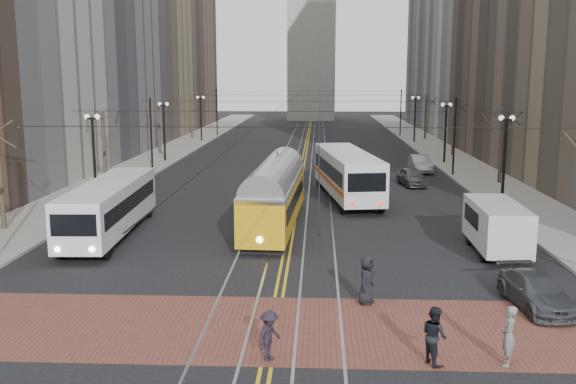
# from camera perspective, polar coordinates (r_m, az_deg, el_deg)

# --- Properties ---
(ground) EXTENTS (260.00, 260.00, 0.00)m
(ground) POSITION_cam_1_polar(r_m,az_deg,el_deg) (25.87, -0.70, -8.63)
(ground) COLOR black
(ground) RESTS_ON ground
(sidewalk_left) EXTENTS (5.00, 140.00, 0.15)m
(sidewalk_left) POSITION_cam_1_polar(r_m,az_deg,el_deg) (71.84, -10.57, 3.45)
(sidewalk_left) COLOR gray
(sidewalk_left) RESTS_ON ground
(sidewalk_right) EXTENTS (5.00, 140.00, 0.15)m
(sidewalk_right) POSITION_cam_1_polar(r_m,az_deg,el_deg) (71.22, 13.68, 3.27)
(sidewalk_right) COLOR gray
(sidewalk_right) RESTS_ON ground
(crosswalk_band) EXTENTS (25.00, 6.00, 0.01)m
(crosswalk_band) POSITION_cam_1_polar(r_m,az_deg,el_deg) (22.13, -1.33, -11.96)
(crosswalk_band) COLOR brown
(crosswalk_band) RESTS_ON ground
(streetcar_rails) EXTENTS (4.80, 130.00, 0.02)m
(streetcar_rails) POSITION_cam_1_polar(r_m,az_deg,el_deg) (69.95, 1.50, 3.38)
(streetcar_rails) COLOR gray
(streetcar_rails) RESTS_ON ground
(centre_lines) EXTENTS (0.42, 130.00, 0.01)m
(centre_lines) POSITION_cam_1_polar(r_m,az_deg,el_deg) (69.95, 1.50, 3.38)
(centre_lines) COLOR gold
(centre_lines) RESTS_ON ground
(building_left_far) EXTENTS (16.00, 20.00, 40.00)m
(building_left_far) POSITION_cam_1_polar(r_m,az_deg,el_deg) (114.27, -11.38, 15.90)
(building_left_far) COLOR brown
(building_left_far) RESTS_ON ground
(building_right_far) EXTENTS (16.00, 20.00, 40.00)m
(building_right_far) POSITION_cam_1_polar(r_m,az_deg,el_deg) (113.61, 15.52, 15.77)
(building_right_far) COLOR slate
(building_right_far) RESTS_ON ground
(lamp_posts) EXTENTS (27.60, 57.20, 5.60)m
(lamp_posts) POSITION_cam_1_polar(r_m,az_deg,el_deg) (53.50, 1.13, 4.27)
(lamp_posts) COLOR black
(lamp_posts) RESTS_ON ground
(street_trees) EXTENTS (31.68, 53.28, 5.60)m
(street_trees) POSITION_cam_1_polar(r_m,az_deg,el_deg) (59.96, 1.31, 4.92)
(street_trees) COLOR #382D23
(street_trees) RESTS_ON ground
(trolley_wires) EXTENTS (25.96, 120.00, 6.60)m
(trolley_wires) POSITION_cam_1_polar(r_m,az_deg,el_deg) (59.46, 1.30, 5.81)
(trolley_wires) COLOR black
(trolley_wires) RESTS_ON ground
(transit_bus) EXTENTS (2.89, 11.57, 2.87)m
(transit_bus) POSITION_cam_1_polar(r_m,az_deg,el_deg) (35.19, -15.54, -1.50)
(transit_bus) COLOR white
(transit_bus) RESTS_ON ground
(streetcar) EXTENTS (2.93, 12.81, 3.00)m
(streetcar) POSITION_cam_1_polar(r_m,az_deg,el_deg) (35.88, -1.18, -0.79)
(streetcar) COLOR gold
(streetcar) RESTS_ON ground
(rear_bus) EXTENTS (4.49, 12.72, 3.25)m
(rear_bus) POSITION_cam_1_polar(r_m,az_deg,el_deg) (44.38, 5.27, 1.46)
(rear_bus) COLOR white
(rear_bus) RESTS_ON ground
(cargo_van) EXTENTS (2.22, 5.52, 2.42)m
(cargo_van) POSITION_cam_1_polar(r_m,az_deg,el_deg) (32.21, 18.03, -3.11)
(cargo_van) COLOR silver
(cargo_van) RESTS_ON ground
(sedan_grey) EXTENTS (2.19, 4.22, 1.37)m
(sedan_grey) POSITION_cam_1_polar(r_m,az_deg,el_deg) (50.62, 10.94, 1.33)
(sedan_grey) COLOR #404448
(sedan_grey) RESTS_ON ground
(sedan_silver) EXTENTS (1.65, 4.57, 1.50)m
(sedan_silver) POSITION_cam_1_polar(r_m,az_deg,el_deg) (57.97, 11.67, 2.48)
(sedan_silver) COLOR #9DA1A5
(sedan_silver) RESTS_ON ground
(sedan_parked) EXTENTS (2.16, 4.38, 1.23)m
(sedan_parked) POSITION_cam_1_polar(r_m,az_deg,el_deg) (25.46, 21.18, -8.21)
(sedan_parked) COLOR #404448
(sedan_parked) RESTS_ON ground
(pedestrian_a) EXTENTS (0.90, 1.06, 1.84)m
(pedestrian_a) POSITION_cam_1_polar(r_m,az_deg,el_deg) (24.18, 6.99, -7.75)
(pedestrian_a) COLOR black
(pedestrian_a) RESTS_ON crosswalk_band
(pedestrian_b) EXTENTS (0.62, 0.76, 1.81)m
(pedestrian_b) POSITION_cam_1_polar(r_m,az_deg,el_deg) (20.21, 19.01, -11.99)
(pedestrian_b) COLOR slate
(pedestrian_b) RESTS_ON crosswalk_band
(pedestrian_c) EXTENTS (0.95, 1.05, 1.75)m
(pedestrian_c) POSITION_cam_1_polar(r_m,az_deg,el_deg) (19.74, 12.88, -12.31)
(pedestrian_c) COLOR black
(pedestrian_c) RESTS_ON crosswalk_band
(pedestrian_d) EXTENTS (0.98, 1.14, 1.54)m
(pedestrian_d) POSITION_cam_1_polar(r_m,az_deg,el_deg) (19.53, -1.66, -12.64)
(pedestrian_d) COLOR black
(pedestrian_d) RESTS_ON crosswalk_band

